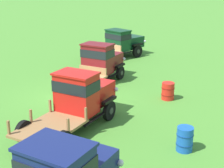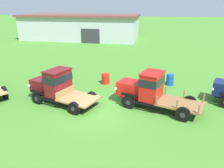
% 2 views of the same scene
% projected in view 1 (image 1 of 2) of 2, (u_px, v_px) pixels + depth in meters
% --- Properties ---
extents(ground_plane, '(240.00, 240.00, 0.00)m').
position_uv_depth(ground_plane, '(75.00, 96.00, 17.78)').
color(ground_plane, '#47842D').
extents(vintage_truck_foreground_near, '(5.11, 4.39, 2.07)m').
position_uv_depth(vintage_truck_foreground_near, '(120.00, 43.00, 25.58)').
color(vintage_truck_foreground_near, black).
rests_on(vintage_truck_foreground_near, ground).
extents(vintage_truck_second_in_line, '(5.16, 3.21, 2.25)m').
position_uv_depth(vintage_truck_second_in_line, '(99.00, 62.00, 19.90)').
color(vintage_truck_second_in_line, black).
rests_on(vintage_truck_second_in_line, ground).
extents(vintage_truck_midrow_center, '(5.62, 3.31, 2.30)m').
position_uv_depth(vintage_truck_midrow_center, '(79.00, 98.00, 14.22)').
color(vintage_truck_midrow_center, black).
rests_on(vintage_truck_midrow_center, ground).
extents(oil_drum_beside_row, '(0.66, 0.66, 0.88)m').
position_uv_depth(oil_drum_beside_row, '(168.00, 91.00, 17.21)').
color(oil_drum_beside_row, red).
rests_on(oil_drum_beside_row, ground).
extents(oil_drum_near_fence, '(0.62, 0.62, 0.91)m').
position_uv_depth(oil_drum_near_fence, '(185.00, 139.00, 12.25)').
color(oil_drum_near_fence, '#1951B2').
rests_on(oil_drum_near_fence, ground).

